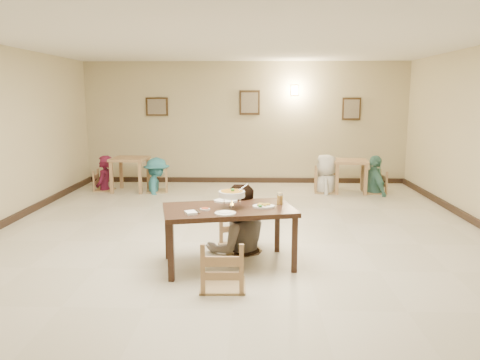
{
  "coord_description": "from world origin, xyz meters",
  "views": [
    {
      "loc": [
        0.21,
        -6.7,
        2.15
      ],
      "look_at": [
        0.02,
        -0.2,
        0.99
      ],
      "focal_mm": 35.0,
      "sensor_mm": 36.0,
      "label": 1
    }
  ],
  "objects_px": {
    "main_diner": "(238,184)",
    "bg_diner_a": "(103,156)",
    "bg_diner_b": "(156,158)",
    "bg_table_right": "(350,166)",
    "chair_near": "(223,241)",
    "curry_warmer": "(232,194)",
    "bg_diner_c": "(327,155)",
    "main_table": "(229,214)",
    "drink_glass": "(280,199)",
    "bg_table_left": "(130,164)",
    "bg_chair_rl": "(326,169)",
    "bg_diner_d": "(376,155)",
    "chair_far": "(239,211)",
    "bg_chair_ll": "(104,171)",
    "bg_chair_rr": "(375,172)",
    "bg_chair_lr": "(157,170)"
  },
  "relations": [
    {
      "from": "curry_warmer",
      "to": "bg_diner_c",
      "type": "bearing_deg",
      "value": 68.02
    },
    {
      "from": "main_diner",
      "to": "bg_chair_rl",
      "type": "xyz_separation_m",
      "value": [
        1.86,
        4.13,
        -0.41
      ]
    },
    {
      "from": "main_diner",
      "to": "bg_diner_b",
      "type": "distance_m",
      "value": 4.54
    },
    {
      "from": "main_table",
      "to": "bg_diner_b",
      "type": "xyz_separation_m",
      "value": [
        -1.9,
        4.68,
        0.1
      ]
    },
    {
      "from": "drink_glass",
      "to": "bg_diner_b",
      "type": "distance_m",
      "value": 5.17
    },
    {
      "from": "chair_near",
      "to": "curry_warmer",
      "type": "relative_size",
      "value": 2.93
    },
    {
      "from": "bg_chair_lr",
      "to": "bg_diner_b",
      "type": "height_order",
      "value": "bg_diner_b"
    },
    {
      "from": "curry_warmer",
      "to": "drink_glass",
      "type": "xyz_separation_m",
      "value": [
        0.62,
        0.2,
        -0.1
      ]
    },
    {
      "from": "bg_diner_b",
      "to": "bg_chair_ll",
      "type": "bearing_deg",
      "value": 74.24
    },
    {
      "from": "curry_warmer",
      "to": "bg_chair_rl",
      "type": "xyz_separation_m",
      "value": [
        1.92,
        4.75,
        -0.4
      ]
    },
    {
      "from": "bg_chair_ll",
      "to": "bg_diner_c",
      "type": "bearing_deg",
      "value": -93.19
    },
    {
      "from": "main_diner",
      "to": "bg_diner_a",
      "type": "distance_m",
      "value": 5.28
    },
    {
      "from": "drink_glass",
      "to": "bg_diner_b",
      "type": "relative_size",
      "value": 0.1
    },
    {
      "from": "bg_diner_d",
      "to": "main_diner",
      "type": "bearing_deg",
      "value": 130.86
    },
    {
      "from": "chair_near",
      "to": "main_table",
      "type": "bearing_deg",
      "value": -94.31
    },
    {
      "from": "curry_warmer",
      "to": "bg_chair_lr",
      "type": "bearing_deg",
      "value": 112.46
    },
    {
      "from": "bg_table_left",
      "to": "bg_diner_c",
      "type": "xyz_separation_m",
      "value": [
        4.48,
        -0.0,
        0.22
      ]
    },
    {
      "from": "bg_diner_d",
      "to": "bg_diner_c",
      "type": "bearing_deg",
      "value": 74.35
    },
    {
      "from": "main_table",
      "to": "bg_chair_ll",
      "type": "relative_size",
      "value": 1.98
    },
    {
      "from": "bg_diner_b",
      "to": "bg_table_left",
      "type": "bearing_deg",
      "value": 72.86
    },
    {
      "from": "curry_warmer",
      "to": "bg_chair_ll",
      "type": "xyz_separation_m",
      "value": [
        -3.18,
        4.79,
        -0.49
      ]
    },
    {
      "from": "chair_far",
      "to": "bg_table_left",
      "type": "xyz_separation_m",
      "value": [
        -2.64,
        4.06,
        0.09
      ]
    },
    {
      "from": "main_diner",
      "to": "bg_chair_rl",
      "type": "height_order",
      "value": "main_diner"
    },
    {
      "from": "main_table",
      "to": "chair_far",
      "type": "xyz_separation_m",
      "value": [
        0.12,
        0.69,
        -0.14
      ]
    },
    {
      "from": "bg_diner_b",
      "to": "bg_table_right",
      "type": "bearing_deg",
      "value": -100.4
    },
    {
      "from": "curry_warmer",
      "to": "bg_table_right",
      "type": "height_order",
      "value": "curry_warmer"
    },
    {
      "from": "bg_chair_rr",
      "to": "bg_chair_lr",
      "type": "bearing_deg",
      "value": -98.06
    },
    {
      "from": "bg_diner_c",
      "to": "bg_chair_ll",
      "type": "bearing_deg",
      "value": -84.32
    },
    {
      "from": "chair_near",
      "to": "bg_diner_d",
      "type": "distance_m",
      "value": 6.23
    },
    {
      "from": "bg_table_right",
      "to": "bg_chair_lr",
      "type": "xyz_separation_m",
      "value": [
        -4.4,
        -0.07,
        -0.1
      ]
    },
    {
      "from": "bg_table_left",
      "to": "bg_diner_c",
      "type": "height_order",
      "value": "bg_diner_c"
    },
    {
      "from": "chair_near",
      "to": "bg_diner_c",
      "type": "height_order",
      "value": "bg_diner_c"
    },
    {
      "from": "main_table",
      "to": "bg_table_right",
      "type": "bearing_deg",
      "value": 49.57
    },
    {
      "from": "curry_warmer",
      "to": "bg_chair_ll",
      "type": "relative_size",
      "value": 0.41
    },
    {
      "from": "bg_table_left",
      "to": "curry_warmer",
      "type": "bearing_deg",
      "value": -61.68
    },
    {
      "from": "drink_glass",
      "to": "bg_table_left",
      "type": "bearing_deg",
      "value": 124.92
    },
    {
      "from": "curry_warmer",
      "to": "bg_diner_a",
      "type": "relative_size",
      "value": 0.23
    },
    {
      "from": "bg_chair_rl",
      "to": "chair_far",
      "type": "bearing_deg",
      "value": 160.81
    },
    {
      "from": "main_table",
      "to": "drink_glass",
      "type": "xyz_separation_m",
      "value": [
        0.66,
        0.19,
        0.15
      ]
    },
    {
      "from": "bg_chair_ll",
      "to": "bg_diner_a",
      "type": "xyz_separation_m",
      "value": [
        -0.0,
        -0.0,
        0.37
      ]
    },
    {
      "from": "bg_chair_rl",
      "to": "bg_diner_d",
      "type": "relative_size",
      "value": 0.63
    },
    {
      "from": "main_table",
      "to": "bg_chair_rr",
      "type": "bearing_deg",
      "value": 44.39
    },
    {
      "from": "chair_near",
      "to": "bg_chair_lr",
      "type": "distance_m",
      "value": 5.7
    },
    {
      "from": "bg_chair_ll",
      "to": "bg_diner_c",
      "type": "height_order",
      "value": "bg_diner_c"
    },
    {
      "from": "bg_table_right",
      "to": "bg_chair_lr",
      "type": "distance_m",
      "value": 4.4
    },
    {
      "from": "chair_near",
      "to": "chair_far",
      "type": "bearing_deg",
      "value": -97.84
    },
    {
      "from": "drink_glass",
      "to": "bg_diner_c",
      "type": "height_order",
      "value": "bg_diner_c"
    },
    {
      "from": "chair_near",
      "to": "bg_chair_rl",
      "type": "bearing_deg",
      "value": -111.97
    },
    {
      "from": "chair_far",
      "to": "drink_glass",
      "type": "distance_m",
      "value": 0.79
    },
    {
      "from": "chair_near",
      "to": "drink_glass",
      "type": "relative_size",
      "value": 7.07
    }
  ]
}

